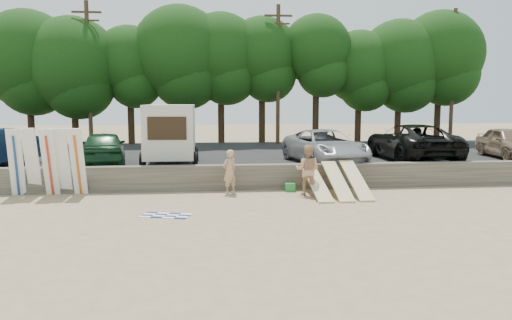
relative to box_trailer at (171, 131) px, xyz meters
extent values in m
plane|color=tan|center=(4.39, -5.92, -2.19)|extent=(120.00, 120.00, 0.00)
cube|color=#6B6356|center=(4.39, -2.92, -1.69)|extent=(44.00, 0.50, 1.00)
cube|color=#282828|center=(4.39, 4.58, -1.84)|extent=(44.00, 14.50, 0.70)
cylinder|color=#382616|center=(-9.76, 11.68, 0.38)|extent=(0.44, 0.44, 3.75)
sphere|color=#204C15|center=(-9.76, 11.68, 4.04)|extent=(6.35, 6.35, 6.35)
cylinder|color=#382616|center=(-6.86, 11.32, 0.26)|extent=(0.44, 0.44, 3.49)
sphere|color=#204C15|center=(-6.86, 11.32, 3.67)|extent=(6.21, 6.21, 6.21)
cylinder|color=#382616|center=(-3.32, 11.68, 0.34)|extent=(0.44, 0.44, 3.65)
sphere|color=#204C15|center=(-3.32, 11.68, 3.91)|extent=(4.81, 4.81, 4.81)
cylinder|color=#382616|center=(-0.02, 11.52, 0.54)|extent=(0.44, 0.44, 4.07)
sphere|color=#204C15|center=(-0.02, 11.52, 4.52)|extent=(6.30, 6.30, 6.30)
cylinder|color=#382616|center=(2.72, 11.68, 0.54)|extent=(0.44, 0.44, 4.06)
sphere|color=#204C15|center=(2.72, 11.68, 4.51)|extent=(5.53, 5.53, 5.53)
cylinder|color=#382616|center=(5.53, 11.68, 0.55)|extent=(0.44, 0.44, 4.07)
sphere|color=#204C15|center=(5.53, 11.68, 4.52)|extent=(5.06, 5.06, 5.06)
cylinder|color=#382616|center=(9.18, 11.17, 0.64)|extent=(0.44, 0.44, 4.26)
sphere|color=#204C15|center=(9.18, 11.17, 4.80)|extent=(4.76, 4.76, 4.76)
cylinder|color=#382616|center=(12.34, 11.68, 0.27)|extent=(0.44, 0.44, 3.52)
sphere|color=#204C15|center=(12.34, 11.68, 3.71)|extent=(5.06, 5.06, 5.06)
cylinder|color=#382616|center=(15.24, 11.68, 0.38)|extent=(0.44, 0.44, 3.74)
sphere|color=#204C15|center=(15.24, 11.68, 4.03)|extent=(5.99, 5.99, 5.99)
cylinder|color=#382616|center=(18.09, 11.48, 0.59)|extent=(0.44, 0.44, 4.16)
sphere|color=#204C15|center=(18.09, 11.48, 4.66)|extent=(6.00, 6.00, 6.00)
cylinder|color=#473321|center=(-5.61, 10.08, 3.01)|extent=(0.26, 0.26, 9.00)
cube|color=#473321|center=(-5.61, 10.08, 6.81)|extent=(1.80, 0.12, 0.12)
cube|color=#473321|center=(-5.61, 10.08, 6.31)|extent=(1.50, 0.10, 0.10)
cylinder|color=#473321|center=(6.39, 10.08, 3.01)|extent=(0.26, 0.26, 9.00)
cube|color=#473321|center=(6.39, 10.08, 6.81)|extent=(1.80, 0.12, 0.12)
cube|color=#473321|center=(6.39, 10.08, 6.31)|extent=(1.50, 0.10, 0.10)
cylinder|color=#473321|center=(18.39, 10.08, 3.01)|extent=(0.26, 0.26, 9.00)
cube|color=#473321|center=(18.39, 10.08, 6.81)|extent=(1.80, 0.12, 0.12)
cube|color=#473321|center=(18.39, 10.08, 6.31)|extent=(1.50, 0.10, 0.10)
cube|color=beige|center=(0.00, 0.01, 0.02)|extent=(2.11, 4.18, 2.29)
cube|color=black|center=(-0.01, -2.10, 0.23)|extent=(1.56, 0.05, 0.94)
cylinder|color=black|center=(-1.10, -1.34, -1.15)|extent=(0.21, 0.69, 0.69)
cylinder|color=black|center=(1.08, -1.36, -1.15)|extent=(0.21, 0.69, 0.69)
cylinder|color=black|center=(-1.08, 1.37, -1.15)|extent=(0.21, 0.69, 0.69)
cylinder|color=black|center=(1.10, 1.35, -1.15)|extent=(0.21, 0.69, 0.69)
imported|color=#13361D|center=(-2.89, -0.19, -0.72)|extent=(2.47, 4.72, 1.53)
imported|color=#9E9DA2|center=(6.95, -0.42, -0.72)|extent=(3.39, 5.84, 1.53)
imported|color=black|center=(11.38, 0.35, -0.62)|extent=(2.99, 6.28, 1.73)
imported|color=#896E57|center=(16.58, 0.66, -0.72)|extent=(2.35, 4.71, 1.54)
cube|color=white|center=(-5.43, -3.49, -0.92)|extent=(0.62, 0.80, 2.53)
cube|color=white|center=(-4.91, -3.35, -0.92)|extent=(0.52, 0.68, 2.54)
cube|color=white|center=(-4.22, -3.54, -0.93)|extent=(0.51, 0.74, 2.53)
cube|color=white|center=(-3.79, -3.43, -0.93)|extent=(0.52, 0.75, 2.53)
cube|color=white|center=(-3.22, -3.51, -0.92)|extent=(0.54, 0.72, 2.54)
cube|color=beige|center=(5.64, -4.55, -1.75)|extent=(0.56, 2.91, 0.87)
cube|color=beige|center=(6.38, -4.60, -1.62)|extent=(0.56, 2.83, 1.13)
cube|color=beige|center=(7.13, -4.52, -1.61)|extent=(0.56, 2.82, 1.15)
imported|color=tan|center=(2.41, -3.74, -1.35)|extent=(0.73, 0.69, 1.68)
imported|color=tan|center=(5.31, -4.34, -1.24)|extent=(1.13, 1.02, 1.90)
cube|color=green|center=(4.79, -3.52, -2.03)|extent=(0.39, 0.32, 0.32)
cube|color=#C74417|center=(6.88, -3.75, -2.08)|extent=(0.37, 0.35, 0.22)
plane|color=white|center=(0.25, -7.25, -2.18)|extent=(1.87, 1.87, 0.00)
camera|label=1|loc=(1.38, -22.52, 1.31)|focal=35.00mm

